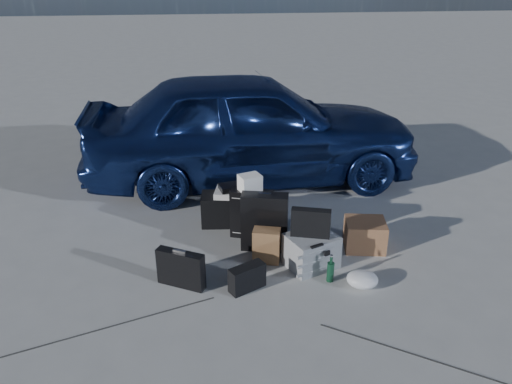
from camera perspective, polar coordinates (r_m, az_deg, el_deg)
The scene contains 16 objects.
ground at distance 5.07m, azimuth 2.57°, elevation -9.88°, with size 60.00×60.00×0.00m, color #ADACA8.
car at distance 7.08m, azimuth -0.57°, elevation 7.45°, with size 1.86×4.62×1.57m, color navy.
pelican_case at distance 5.21m, azimuth 6.33°, elevation -6.70°, with size 0.48×0.40×0.35m, color #9C9FA2.
laptop_bag at distance 5.05m, azimuth 6.27°, elevation -3.53°, with size 0.40×0.10×0.30m, color black.
briefcase at distance 4.93m, azimuth -8.59°, elevation -8.68°, with size 0.48×0.11×0.38m, color black.
suitcase_left at distance 5.41m, azimuth 0.97°, elevation -3.46°, with size 0.50×0.18×0.65m, color black.
suitcase_right at distance 5.67m, azimuth -0.48°, elevation -2.50°, with size 0.48×0.17×0.57m, color black.
white_carton at distance 5.52m, azimuth -0.70°, elevation 1.06°, with size 0.23×0.18×0.18m, color white.
duffel_bag at distance 6.00m, azimuth -2.60°, elevation -1.95°, with size 0.76×0.32×0.38m, color black.
flat_box_white at distance 5.89m, azimuth -2.68°, elevation -0.07°, with size 0.41×0.31×0.07m, color white.
flat_box_black at distance 5.87m, azimuth -2.74°, elevation 0.55°, with size 0.29×0.21×0.06m, color black.
kraft_bag at distance 5.25m, azimuth 1.21°, elevation -6.15°, with size 0.28×0.17×0.37m, color #966C41.
cardboard_box at distance 5.63m, azimuth 12.32°, elevation -4.78°, with size 0.43×0.38×0.32m, color #9C6344.
plastic_bag at distance 5.02m, azimuth 12.05°, elevation -9.73°, with size 0.30×0.26×0.17m, color silver.
messenger_bag at distance 4.86m, azimuth -1.02°, elevation -9.77°, with size 0.36×0.14×0.25m, color black.
green_bottle at distance 5.01m, azimuth 8.53°, elevation -8.66°, with size 0.07×0.07×0.28m, color #0E331F.
Camera 1 is at (-0.78, -4.11, 2.86)m, focal length 35.00 mm.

